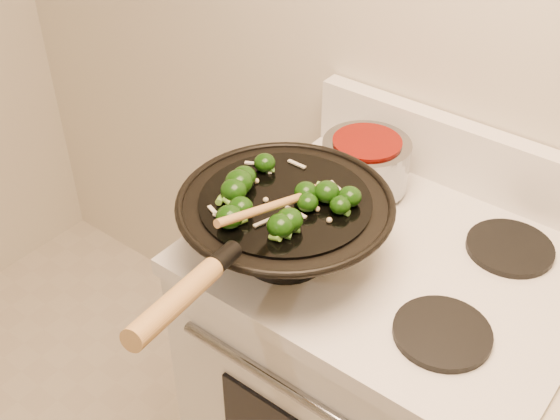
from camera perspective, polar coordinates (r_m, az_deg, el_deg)
The scene contains 5 objects.
stove at distance 1.80m, azimuth 8.10°, elevation -14.23°, with size 0.78×0.67×1.08m.
wok at distance 1.39m, azimuth 0.33°, elevation -1.17°, with size 0.43×0.71×0.24m.
stirfry at distance 1.34m, azimuth -0.42°, elevation 1.01°, with size 0.27×0.27×0.05m.
wooden_spoon at distance 1.31m, azimuth 0.62°, elevation 0.75°, with size 0.07×0.28×0.09m.
saucepan at distance 1.61m, azimuth 6.93°, elevation 3.81°, with size 0.20×0.32×0.12m.
Camera 1 is at (0.38, 0.15, 1.88)m, focal length 45.00 mm.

